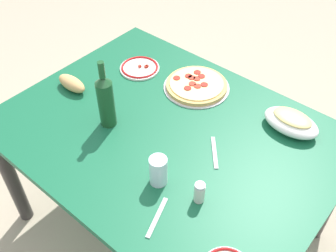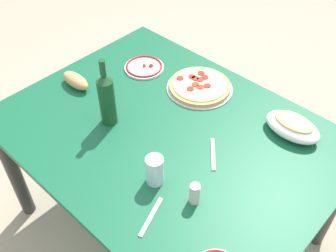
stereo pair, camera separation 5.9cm
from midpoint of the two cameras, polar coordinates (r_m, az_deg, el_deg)
The scene contains 11 objects.
ground_plane at distance 2.24m, azimuth 0.77°, elevation -13.88°, with size 8.00×8.00×0.00m, color tan.
dining_table at distance 1.75m, azimuth 0.96°, elevation -3.05°, with size 1.39×1.06×0.72m.
pepperoni_pizza at distance 1.89m, azimuth 5.46°, elevation 5.70°, with size 0.31×0.31×0.03m.
baked_pasta_dish at distance 1.73m, azimuth 18.44°, elevation 0.01°, with size 0.24×0.15×0.08m.
wine_bottle at distance 1.65m, azimuth -7.79°, elevation 3.98°, with size 0.07×0.07×0.32m.
water_glass at distance 1.45m, azimuth -0.76°, elevation -6.40°, with size 0.07×0.07×0.12m, color silver.
side_plate_near at distance 2.02m, azimuth -2.61°, elevation 8.47°, with size 0.20×0.20×0.02m.
bread_loaf at distance 1.93m, azimuth -12.30°, elevation 6.39°, with size 0.17×0.07×0.06m, color tan.
spice_shaker at distance 1.42m, azimuth 5.05°, elevation -9.69°, with size 0.04×0.04×0.09m.
fork_left at distance 1.41m, azimuth -1.24°, elevation -12.94°, with size 0.17×0.02×0.01m, color #B7B7BC.
fork_right at distance 1.60m, azimuth 7.56°, elevation -4.04°, with size 0.17×0.02×0.01m, color #B7B7BC.
Camera 2 is at (0.81, -0.87, 1.90)m, focal length 42.36 mm.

